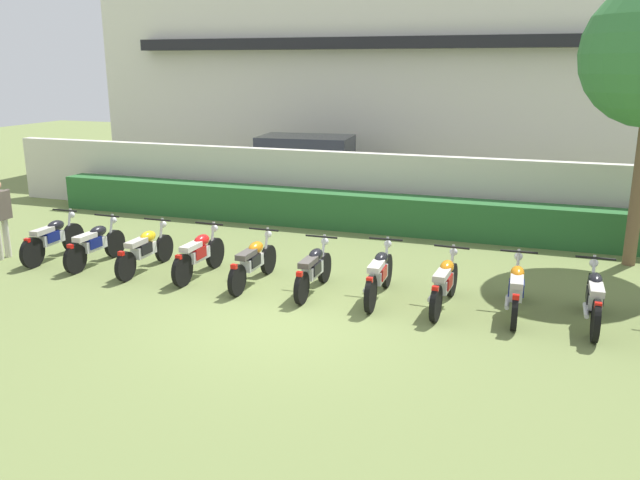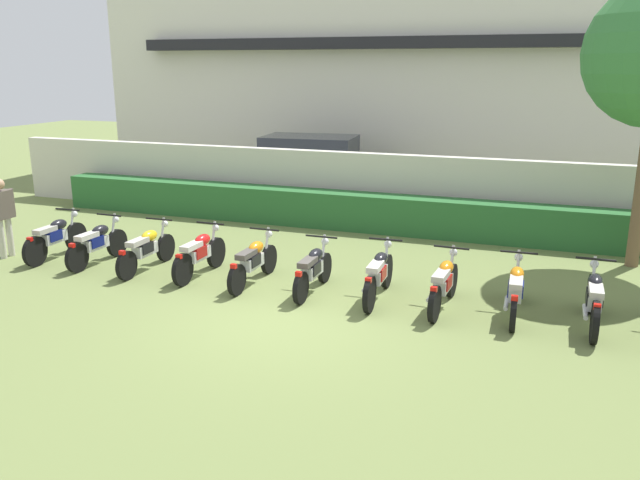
% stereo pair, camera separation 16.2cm
% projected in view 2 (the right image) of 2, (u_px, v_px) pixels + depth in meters
% --- Properties ---
extents(ground, '(60.00, 60.00, 0.00)m').
position_uv_depth(ground, '(283.00, 318.00, 10.40)').
color(ground, olive).
extents(building, '(23.49, 6.50, 8.63)m').
position_uv_depth(building, '(448.00, 53.00, 22.45)').
color(building, silver).
rests_on(building, ground).
extents(compound_wall, '(22.31, 0.30, 1.80)m').
position_uv_depth(compound_wall, '(388.00, 190.00, 16.21)').
color(compound_wall, beige).
rests_on(compound_wall, ground).
extents(hedge_row, '(17.85, 0.70, 0.90)m').
position_uv_depth(hedge_row, '(381.00, 213.00, 15.69)').
color(hedge_row, '#28602D').
rests_on(hedge_row, ground).
extents(parked_car, '(4.65, 2.40, 1.89)m').
position_uv_depth(parked_car, '(315.00, 168.00, 19.37)').
color(parked_car, black).
rests_on(parked_car, ground).
extents(motorcycle_in_row_0, '(0.60, 1.86, 0.97)m').
position_uv_depth(motorcycle_in_row_0, '(55.00, 237.00, 13.50)').
color(motorcycle_in_row_0, black).
rests_on(motorcycle_in_row_0, ground).
extents(motorcycle_in_row_1, '(0.60, 1.79, 0.95)m').
position_uv_depth(motorcycle_in_row_1, '(97.00, 243.00, 13.11)').
color(motorcycle_in_row_1, black).
rests_on(motorcycle_in_row_1, ground).
extents(motorcycle_in_row_2, '(0.60, 1.89, 0.94)m').
position_uv_depth(motorcycle_in_row_2, '(146.00, 249.00, 12.72)').
color(motorcycle_in_row_2, black).
rests_on(motorcycle_in_row_2, ground).
extents(motorcycle_in_row_3, '(0.60, 1.83, 0.96)m').
position_uv_depth(motorcycle_in_row_3, '(199.00, 254.00, 12.35)').
color(motorcycle_in_row_3, black).
rests_on(motorcycle_in_row_3, ground).
extents(motorcycle_in_row_4, '(0.60, 1.90, 0.94)m').
position_uv_depth(motorcycle_in_row_4, '(253.00, 261.00, 11.92)').
color(motorcycle_in_row_4, black).
rests_on(motorcycle_in_row_4, ground).
extents(motorcycle_in_row_5, '(0.60, 1.77, 0.94)m').
position_uv_depth(motorcycle_in_row_5, '(313.00, 269.00, 11.46)').
color(motorcycle_in_row_5, black).
rests_on(motorcycle_in_row_5, ground).
extents(motorcycle_in_row_6, '(0.60, 1.93, 0.97)m').
position_uv_depth(motorcycle_in_row_6, '(379.00, 274.00, 11.13)').
color(motorcycle_in_row_6, black).
rests_on(motorcycle_in_row_6, ground).
extents(motorcycle_in_row_7, '(0.60, 1.86, 0.95)m').
position_uv_depth(motorcycle_in_row_7, '(444.00, 283.00, 10.69)').
color(motorcycle_in_row_7, black).
rests_on(motorcycle_in_row_7, ground).
extents(motorcycle_in_row_8, '(0.60, 1.91, 0.94)m').
position_uv_depth(motorcycle_in_row_8, '(515.00, 290.00, 10.40)').
color(motorcycle_in_row_8, black).
rests_on(motorcycle_in_row_8, ground).
extents(motorcycle_in_row_9, '(0.60, 1.93, 0.98)m').
position_uv_depth(motorcycle_in_row_9, '(594.00, 299.00, 9.94)').
color(motorcycle_in_row_9, black).
rests_on(motorcycle_in_row_9, ground).
extents(inspector_person, '(0.22, 0.67, 1.67)m').
position_uv_depth(inspector_person, '(2.00, 211.00, 13.45)').
color(inspector_person, beige).
rests_on(inspector_person, ground).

